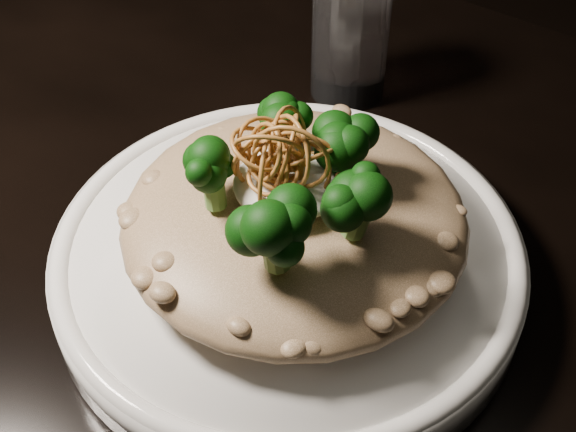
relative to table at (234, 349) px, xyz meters
The scene contains 7 objects.
table is the anchor object (origin of this frame).
plate 0.11m from the table, 30.03° to the left, with size 0.29×0.29×0.03m, color white.
risotto 0.14m from the table, 30.17° to the left, with size 0.21×0.21×0.05m, color brown.
broccoli 0.19m from the table, 21.13° to the left, with size 0.15×0.15×0.05m, color black, non-canonical shape.
cheese 0.17m from the table, 24.73° to the left, with size 0.06×0.06×0.02m, color white.
shallots 0.20m from the table, 29.43° to the left, with size 0.06×0.06×0.04m, color brown, non-canonical shape.
drinking_glass 0.26m from the table, 102.30° to the left, with size 0.06×0.06×0.11m, color white.
Camera 1 is at (0.23, -0.26, 1.14)m, focal length 50.00 mm.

